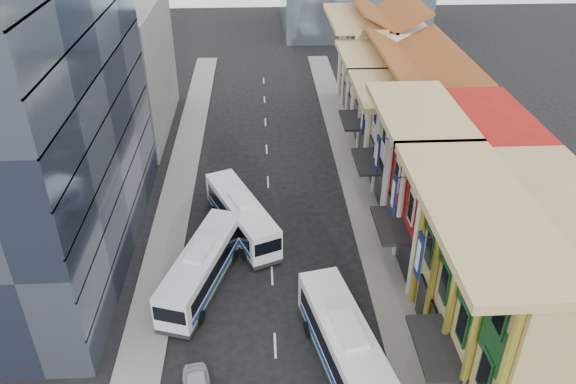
{
  "coord_description": "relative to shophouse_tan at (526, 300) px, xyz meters",
  "views": [
    {
      "loc": [
        -0.52,
        -17.84,
        27.44
      ],
      "look_at": [
        1.33,
        17.49,
        5.84
      ],
      "focal_mm": 35.0,
      "sensor_mm": 36.0,
      "label": 1
    }
  ],
  "objects": [
    {
      "name": "sidewalk_right",
      "position": [
        -5.5,
        17.0,
        -5.92
      ],
      "size": [
        3.0,
        90.0,
        0.15
      ],
      "primitive_type": "cube",
      "color": "slate",
      "rests_on": "ground"
    },
    {
      "name": "sidewalk_left",
      "position": [
        -22.5,
        17.0,
        -5.92
      ],
      "size": [
        3.0,
        90.0,
        0.15
      ],
      "primitive_type": "cube",
      "color": "slate",
      "rests_on": "ground"
    },
    {
      "name": "shophouse_tan",
      "position": [
        0.0,
        0.0,
        0.0
      ],
      "size": [
        8.0,
        14.0,
        12.0
      ],
      "primitive_type": "cube",
      "color": "tan",
      "rests_on": "ground"
    },
    {
      "name": "shophouse_red",
      "position": [
        0.0,
        12.0,
        0.0
      ],
      "size": [
        8.0,
        10.0,
        12.0
      ],
      "primitive_type": "cube",
      "color": "#A71A12",
      "rests_on": "ground"
    },
    {
      "name": "shophouse_cream_near",
      "position": [
        0.0,
        21.5,
        -1.0
      ],
      "size": [
        8.0,
        9.0,
        10.0
      ],
      "primitive_type": "cube",
      "color": "silver",
      "rests_on": "ground"
    },
    {
      "name": "shophouse_cream_mid",
      "position": [
        0.0,
        30.5,
        -1.0
      ],
      "size": [
        8.0,
        9.0,
        10.0
      ],
      "primitive_type": "cube",
      "color": "silver",
      "rests_on": "ground"
    },
    {
      "name": "shophouse_cream_far",
      "position": [
        0.0,
        41.0,
        -0.5
      ],
      "size": [
        8.0,
        12.0,
        11.0
      ],
      "primitive_type": "cube",
      "color": "silver",
      "rests_on": "ground"
    },
    {
      "name": "office_tower",
      "position": [
        -31.0,
        14.0,
        9.0
      ],
      "size": [
        12.0,
        26.0,
        30.0
      ],
      "primitive_type": "cube",
      "color": "#3B445D",
      "rests_on": "ground"
    },
    {
      "name": "office_block_far",
      "position": [
        -30.0,
        37.0,
        1.0
      ],
      "size": [
        10.0,
        18.0,
        14.0
      ],
      "primitive_type": "cube",
      "color": "gray",
      "rests_on": "ground"
    },
    {
      "name": "bus_left_near",
      "position": [
        -19.06,
        9.1,
        -4.24
      ],
      "size": [
        5.76,
        11.27,
        3.53
      ],
      "primitive_type": null,
      "rotation": [
        0.0,
        0.0,
        -0.3
      ],
      "color": "silver",
      "rests_on": "ground"
    },
    {
      "name": "bus_left_far",
      "position": [
        -16.33,
        15.78,
        -4.26
      ],
      "size": [
        6.54,
        11.0,
        3.48
      ],
      "primitive_type": null,
      "rotation": [
        0.0,
        0.0,
        0.4
      ],
      "color": "white",
      "rests_on": "ground"
    },
    {
      "name": "bus_right",
      "position": [
        -9.75,
        0.65,
        -4.11
      ],
      "size": [
        5.22,
        12.12,
        3.78
      ],
      "primitive_type": null,
      "rotation": [
        0.0,
        0.0,
        0.22
      ],
      "color": "silver",
      "rests_on": "ground"
    }
  ]
}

